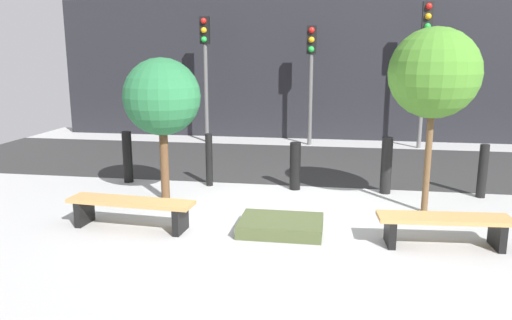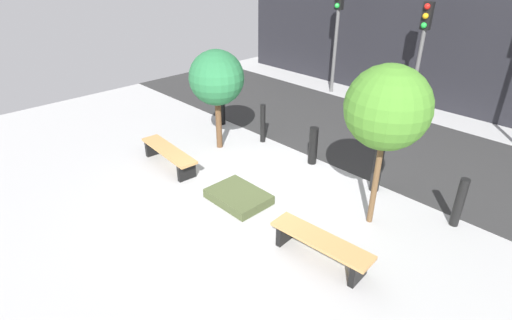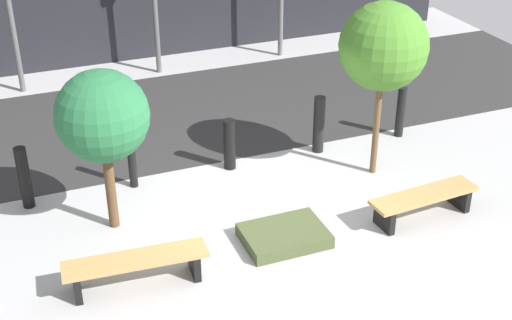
{
  "view_description": "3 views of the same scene",
  "coord_description": "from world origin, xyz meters",
  "px_view_note": "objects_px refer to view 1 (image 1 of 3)",
  "views": [
    {
      "loc": [
        0.78,
        -7.59,
        2.67
      ],
      "look_at": [
        -0.47,
        0.1,
        0.98
      ],
      "focal_mm": 35.0,
      "sensor_mm": 36.0,
      "label": 1
    },
    {
      "loc": [
        5.36,
        -5.07,
        4.68
      ],
      "look_at": [
        0.23,
        -0.16,
        0.95
      ],
      "focal_mm": 28.0,
      "sensor_mm": 36.0,
      "label": 2
    },
    {
      "loc": [
        -3.66,
        -8.55,
        6.29
      ],
      "look_at": [
        -0.38,
        -0.24,
        1.37
      ],
      "focal_mm": 50.0,
      "sensor_mm": 36.0,
      "label": 3
    }
  ],
  "objects_px": {
    "planter_bed": "(281,226)",
    "bench_left": "(131,207)",
    "bollard_far_right": "(483,171)",
    "tree_behind_right_bench": "(434,74)",
    "bench_right": "(444,224)",
    "tree_behind_left_bench": "(162,98)",
    "bollard_left": "(209,160)",
    "bollard_center": "(295,166)",
    "traffic_light_mid_west": "(311,63)",
    "traffic_light_west": "(205,57)",
    "bollard_far_left": "(128,157)",
    "traffic_light_mid_east": "(425,49)",
    "bollard_right": "(386,165)"
  },
  "relations": [
    {
      "from": "bollard_center",
      "to": "bollard_left",
      "type": "bearing_deg",
      "value": 180.0
    },
    {
      "from": "bollard_left",
      "to": "traffic_light_mid_west",
      "type": "distance_m",
      "value": 5.55
    },
    {
      "from": "bench_right",
      "to": "bollard_far_left",
      "type": "height_order",
      "value": "bollard_far_left"
    },
    {
      "from": "bollard_left",
      "to": "bollard_right",
      "type": "xyz_separation_m",
      "value": [
        3.49,
        0.0,
        0.01
      ]
    },
    {
      "from": "planter_bed",
      "to": "bollard_right",
      "type": "height_order",
      "value": "bollard_right"
    },
    {
      "from": "traffic_light_mid_west",
      "to": "bollard_far_left",
      "type": "bearing_deg",
      "value": -125.27
    },
    {
      "from": "traffic_light_mid_east",
      "to": "bollard_far_right",
      "type": "bearing_deg",
      "value": -85.53
    },
    {
      "from": "traffic_light_mid_east",
      "to": "planter_bed",
      "type": "bearing_deg",
      "value": -112.82
    },
    {
      "from": "bollard_far_right",
      "to": "bollard_far_left",
      "type": "bearing_deg",
      "value": 180.0
    },
    {
      "from": "bollard_far_right",
      "to": "tree_behind_left_bench",
      "type": "bearing_deg",
      "value": -169.53
    },
    {
      "from": "bollard_far_right",
      "to": "tree_behind_right_bench",
      "type": "bearing_deg",
      "value": -137.93
    },
    {
      "from": "bollard_far_right",
      "to": "traffic_light_west",
      "type": "bearing_deg",
      "value": 143.19
    },
    {
      "from": "planter_bed",
      "to": "bench_left",
      "type": "bearing_deg",
      "value": -175.05
    },
    {
      "from": "bollard_far_left",
      "to": "traffic_light_mid_west",
      "type": "xyz_separation_m",
      "value": [
        3.49,
        4.94,
        1.82
      ]
    },
    {
      "from": "bench_right",
      "to": "bollard_left",
      "type": "xyz_separation_m",
      "value": [
        -4.05,
        2.64,
        0.22
      ]
    },
    {
      "from": "tree_behind_left_bench",
      "to": "bollard_right",
      "type": "distance_m",
      "value": 4.4
    },
    {
      "from": "traffic_light_mid_west",
      "to": "traffic_light_mid_east",
      "type": "xyz_separation_m",
      "value": [
        3.11,
        0.0,
        0.39
      ]
    },
    {
      "from": "bollard_far_left",
      "to": "traffic_light_mid_east",
      "type": "height_order",
      "value": "traffic_light_mid_east"
    },
    {
      "from": "traffic_light_mid_west",
      "to": "bollard_far_right",
      "type": "bearing_deg",
      "value": -54.73
    },
    {
      "from": "planter_bed",
      "to": "bollard_far_left",
      "type": "bearing_deg",
      "value": 145.05
    },
    {
      "from": "bollard_left",
      "to": "bollard_right",
      "type": "height_order",
      "value": "bollard_right"
    },
    {
      "from": "tree_behind_right_bench",
      "to": "bollard_right",
      "type": "relative_size",
      "value": 2.81
    },
    {
      "from": "tree_behind_left_bench",
      "to": "traffic_light_west",
      "type": "bearing_deg",
      "value": 97.58
    },
    {
      "from": "bench_right",
      "to": "tree_behind_left_bench",
      "type": "xyz_separation_m",
      "value": [
        -4.61,
        1.57,
        1.56
      ]
    },
    {
      "from": "bench_right",
      "to": "traffic_light_mid_west",
      "type": "height_order",
      "value": "traffic_light_mid_west"
    },
    {
      "from": "planter_bed",
      "to": "tree_behind_right_bench",
      "type": "distance_m",
      "value": 3.49
    },
    {
      "from": "bollard_left",
      "to": "tree_behind_right_bench",
      "type": "bearing_deg",
      "value": -14.81
    },
    {
      "from": "tree_behind_left_bench",
      "to": "traffic_light_mid_west",
      "type": "height_order",
      "value": "traffic_light_mid_west"
    },
    {
      "from": "tree_behind_left_bench",
      "to": "bollard_center",
      "type": "xyz_separation_m",
      "value": [
        2.31,
        1.07,
        -1.41
      ]
    },
    {
      "from": "bench_right",
      "to": "bench_left",
      "type": "bearing_deg",
      "value": 175.81
    },
    {
      "from": "bench_right",
      "to": "traffic_light_mid_west",
      "type": "bearing_deg",
      "value": 102.73
    },
    {
      "from": "bollard_left",
      "to": "bench_right",
      "type": "bearing_deg",
      "value": -33.1
    },
    {
      "from": "bollard_far_right",
      "to": "bench_right",
      "type": "bearing_deg",
      "value": -114.19
    },
    {
      "from": "traffic_light_west",
      "to": "bollard_far_right",
      "type": "bearing_deg",
      "value": -36.81
    },
    {
      "from": "planter_bed",
      "to": "tree_behind_right_bench",
      "type": "xyz_separation_m",
      "value": [
        2.31,
        1.37,
        2.23
      ]
    },
    {
      "from": "traffic_light_mid_west",
      "to": "bollard_right",
      "type": "bearing_deg",
      "value": -70.53
    },
    {
      "from": "traffic_light_west",
      "to": "traffic_light_mid_west",
      "type": "xyz_separation_m",
      "value": [
        3.11,
        -0.0,
        -0.18
      ]
    },
    {
      "from": "bollard_center",
      "to": "traffic_light_mid_west",
      "type": "bearing_deg",
      "value": 90.0
    },
    {
      "from": "tree_behind_right_bench",
      "to": "bollard_left",
      "type": "height_order",
      "value": "tree_behind_right_bench"
    },
    {
      "from": "planter_bed",
      "to": "bollard_far_left",
      "type": "xyz_separation_m",
      "value": [
        -3.49,
        2.44,
        0.44
      ]
    },
    {
      "from": "bench_right",
      "to": "traffic_light_west",
      "type": "relative_size",
      "value": 0.5
    },
    {
      "from": "bench_right",
      "to": "planter_bed",
      "type": "bearing_deg",
      "value": 170.86
    },
    {
      "from": "planter_bed",
      "to": "bollard_right",
      "type": "bearing_deg",
      "value": 54.42
    },
    {
      "from": "bollard_right",
      "to": "traffic_light_mid_east",
      "type": "xyz_separation_m",
      "value": [
        1.36,
        4.94,
        2.2
      ]
    },
    {
      "from": "tree_behind_left_bench",
      "to": "bench_right",
      "type": "bearing_deg",
      "value": -18.8
    },
    {
      "from": "planter_bed",
      "to": "traffic_light_mid_west",
      "type": "height_order",
      "value": "traffic_light_mid_west"
    },
    {
      "from": "tree_behind_left_bench",
      "to": "bollard_center",
      "type": "distance_m",
      "value": 2.91
    },
    {
      "from": "bench_left",
      "to": "bench_right",
      "type": "height_order",
      "value": "bench_left"
    },
    {
      "from": "planter_bed",
      "to": "tree_behind_left_bench",
      "type": "height_order",
      "value": "tree_behind_left_bench"
    },
    {
      "from": "tree_behind_right_bench",
      "to": "bollard_center",
      "type": "height_order",
      "value": "tree_behind_right_bench"
    }
  ]
}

